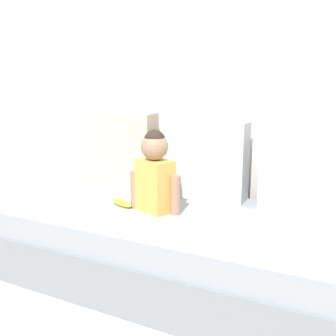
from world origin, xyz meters
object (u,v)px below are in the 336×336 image
couch (180,249)px  throw_pillow_left (120,149)px  throw_pillow_right (308,170)px  banana (122,203)px  throw_pillow_center (204,159)px  toddler (155,172)px

couch → throw_pillow_left: (-0.61, 0.35, 0.46)m
throw_pillow_left → throw_pillow_right: 1.22m
couch → banana: (-0.36, -0.03, 0.23)m
throw_pillow_left → banana: size_ratio=3.02×
couch → banana: banana is taller
throw_pillow_center → banana: throw_pillow_center is taller
couch → banana: 0.43m
throw_pillow_center → banana: size_ratio=3.12×
throw_pillow_right → toddler: throw_pillow_right is taller
couch → throw_pillow_right: throw_pillow_right is taller
throw_pillow_center → banana: bearing=-132.8°
throw_pillow_center → couch: bearing=-90.0°
throw_pillow_right → banana: throw_pillow_right is taller
couch → throw_pillow_center: (0.00, 0.35, 0.45)m
throw_pillow_center → throw_pillow_right: (0.61, 0.00, -0.00)m
toddler → throw_pillow_center: bearing=68.1°
toddler → banana: bearing=-175.0°
couch → throw_pillow_left: bearing=150.1°
throw_pillow_center → throw_pillow_right: bearing=0.0°
toddler → couch: bearing=5.7°
toddler → banana: (-0.21, -0.02, -0.20)m
throw_pillow_right → banana: size_ratio=2.97×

